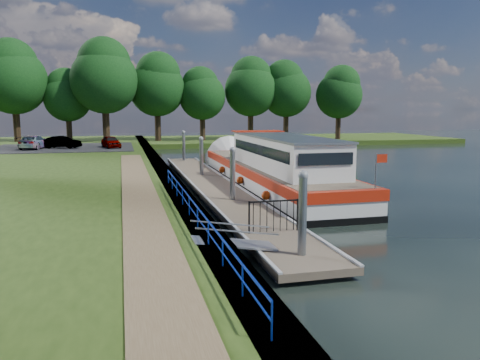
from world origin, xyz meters
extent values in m
plane|color=black|center=(0.00, 0.00, 0.00)|extent=(160.00, 160.00, 0.00)
cube|color=#473D2D|center=(-2.55, 15.00, 0.39)|extent=(1.10, 90.00, 0.78)
cube|color=#263C11|center=(12.00, 52.00, 0.30)|extent=(60.00, 18.00, 0.60)
cube|color=brown|center=(-4.40, 8.00, 0.80)|extent=(1.60, 40.00, 0.05)
cube|color=black|center=(-11.00, 38.00, 0.81)|extent=(14.00, 12.00, 0.06)
cube|color=#0C2DBF|center=(-2.75, 3.00, 1.48)|extent=(0.04, 18.00, 0.04)
cube|color=#0C2DBF|center=(-2.75, 3.00, 1.12)|extent=(0.03, 18.00, 0.03)
cylinder|color=#0C2DBF|center=(-2.75, -6.00, 1.14)|extent=(0.04, 0.04, 0.72)
cylinder|color=#0C2DBF|center=(-2.75, -4.00, 1.14)|extent=(0.04, 0.04, 0.72)
cylinder|color=#0C2DBF|center=(-2.75, -2.00, 1.14)|extent=(0.04, 0.04, 0.72)
cylinder|color=#0C2DBF|center=(-2.75, 0.00, 1.14)|extent=(0.04, 0.04, 0.72)
cylinder|color=#0C2DBF|center=(-2.75, 2.00, 1.14)|extent=(0.04, 0.04, 0.72)
cylinder|color=#0C2DBF|center=(-2.75, 4.00, 1.14)|extent=(0.04, 0.04, 0.72)
cylinder|color=#0C2DBF|center=(-2.75, 6.00, 1.14)|extent=(0.04, 0.04, 0.72)
cylinder|color=#0C2DBF|center=(-2.75, 8.00, 1.14)|extent=(0.04, 0.04, 0.72)
cylinder|color=#0C2DBF|center=(-2.75, 10.00, 1.14)|extent=(0.04, 0.04, 0.72)
cylinder|color=#0C2DBF|center=(-2.75, 12.00, 1.14)|extent=(0.04, 0.04, 0.72)
cube|color=brown|center=(0.00, 13.00, 0.28)|extent=(2.50, 30.00, 0.24)
cube|color=#9EA0A3|center=(0.00, 1.00, 0.05)|extent=(2.30, 5.00, 0.30)
cube|color=#9EA0A3|center=(0.00, 9.00, 0.05)|extent=(2.30, 5.00, 0.30)
cube|color=#9EA0A3|center=(0.00, 17.00, 0.05)|extent=(2.30, 5.00, 0.30)
cube|color=#9EA0A3|center=(0.00, 25.00, 0.05)|extent=(2.30, 5.00, 0.30)
cube|color=#9EA0A3|center=(1.19, 13.00, 0.43)|extent=(0.12, 30.00, 0.06)
cube|color=#9EA0A3|center=(-1.19, 13.00, 0.43)|extent=(0.12, 30.00, 0.06)
cylinder|color=gray|center=(0.00, -0.50, 1.10)|extent=(0.26, 0.26, 3.40)
sphere|color=gray|center=(0.00, -0.50, 2.80)|extent=(0.30, 0.30, 0.30)
cylinder|color=gray|center=(0.00, 8.50, 1.10)|extent=(0.26, 0.26, 3.40)
sphere|color=gray|center=(0.00, 8.50, 2.80)|extent=(0.30, 0.30, 0.30)
cylinder|color=gray|center=(0.00, 17.50, 1.10)|extent=(0.26, 0.26, 3.40)
sphere|color=gray|center=(0.00, 17.50, 2.80)|extent=(0.30, 0.30, 0.30)
cylinder|color=gray|center=(0.00, 26.50, 1.10)|extent=(0.26, 0.26, 3.40)
sphere|color=gray|center=(0.00, 26.50, 2.80)|extent=(0.30, 0.30, 0.30)
cube|color=#A5A8AD|center=(-1.85, 0.50, 0.60)|extent=(2.58, 1.00, 0.43)
cube|color=#A5A8AD|center=(-1.85, 0.02, 1.10)|extent=(2.58, 0.04, 0.41)
cube|color=#A5A8AD|center=(-1.85, 0.98, 1.10)|extent=(2.58, 0.04, 0.41)
cube|color=black|center=(-0.90, 2.20, 0.98)|extent=(0.05, 0.05, 1.15)
cube|color=black|center=(0.90, 2.20, 0.98)|extent=(0.05, 0.05, 1.15)
cube|color=black|center=(0.00, 2.20, 1.52)|extent=(1.85, 0.05, 0.05)
cube|color=black|center=(-0.75, 2.20, 0.98)|extent=(0.02, 0.02, 1.10)
cube|color=black|center=(-0.50, 2.20, 0.98)|extent=(0.02, 0.02, 1.10)
cube|color=black|center=(-0.25, 2.20, 0.98)|extent=(0.02, 0.02, 1.10)
cube|color=black|center=(0.00, 2.20, 0.98)|extent=(0.02, 0.02, 1.10)
cube|color=black|center=(0.25, 2.20, 0.98)|extent=(0.02, 0.02, 1.10)
cube|color=black|center=(0.50, 2.20, 0.98)|extent=(0.02, 0.02, 1.10)
cube|color=black|center=(0.75, 2.20, 0.98)|extent=(0.02, 0.02, 1.10)
cube|color=black|center=(3.60, 13.82, 0.02)|extent=(4.00, 20.00, 0.55)
cube|color=silver|center=(3.60, 13.82, 0.62)|extent=(3.96, 19.90, 0.65)
cube|color=#AF200C|center=(3.60, 13.82, 1.18)|extent=(4.04, 20.00, 0.48)
cube|color=brown|center=(3.60, 13.82, 1.42)|extent=(3.68, 19.20, 0.04)
cone|color=silver|center=(3.60, 24.22, 0.55)|extent=(4.00, 1.50, 4.00)
cube|color=silver|center=(3.60, 11.32, 2.30)|extent=(3.00, 11.00, 1.75)
cube|color=gray|center=(3.60, 11.32, 3.22)|extent=(3.10, 11.20, 0.10)
cube|color=black|center=(2.08, 11.32, 2.55)|extent=(0.04, 10.00, 0.55)
cube|color=black|center=(5.12, 11.32, 2.55)|extent=(0.04, 10.00, 0.55)
cube|color=black|center=(3.60, 16.87, 2.55)|extent=(2.60, 0.04, 0.55)
cube|color=black|center=(3.60, 5.77, 2.55)|extent=(2.60, 0.04, 0.55)
cube|color=#AF200C|center=(3.60, 16.52, 3.30)|extent=(3.20, 1.60, 0.06)
cylinder|color=gray|center=(5.10, 4.12, 2.15)|extent=(0.05, 0.05, 1.50)
cube|color=#AF200C|center=(5.35, 4.12, 2.70)|extent=(0.50, 0.02, 0.35)
sphere|color=#D4420B|center=(1.48, 7.82, 0.65)|extent=(0.44, 0.44, 0.44)
sphere|color=#D4420B|center=(1.48, 12.82, 0.65)|extent=(0.44, 0.44, 0.44)
sphere|color=#D4420B|center=(1.48, 17.82, 0.65)|extent=(0.44, 0.44, 0.44)
imported|color=#594C47|center=(2.40, 7.47, 2.30)|extent=(0.59, 0.73, 1.72)
cylinder|color=#332316|center=(-17.49, 49.36, 2.70)|extent=(0.83, 0.83, 4.21)
sphere|color=black|center=(-17.49, 49.36, 8.08)|extent=(7.95, 7.95, 7.95)
sphere|color=black|center=(-17.71, 49.47, 10.07)|extent=(6.31, 6.31, 6.31)
cylinder|color=#332316|center=(-11.50, 49.87, 2.15)|extent=(0.70, 0.70, 3.10)
sphere|color=black|center=(-11.50, 49.87, 6.11)|extent=(5.85, 5.85, 5.85)
sphere|color=black|center=(-11.67, 50.04, 7.57)|extent=(4.65, 4.65, 4.65)
cylinder|color=#332316|center=(-6.89, 47.36, 2.75)|extent=(0.84, 0.84, 4.29)
sphere|color=black|center=(-6.89, 47.36, 8.23)|extent=(8.10, 8.10, 8.10)
sphere|color=black|center=(-6.84, 47.51, 10.25)|extent=(6.44, 6.44, 6.44)
cylinder|color=#332316|center=(-0.41, 49.36, 2.52)|extent=(0.79, 0.79, 3.83)
sphere|color=black|center=(-0.41, 49.36, 7.42)|extent=(7.24, 7.24, 7.24)
sphere|color=black|center=(-0.22, 49.13, 9.23)|extent=(5.75, 5.75, 5.75)
cylinder|color=#332316|center=(5.49, 49.09, 2.23)|extent=(0.72, 0.72, 3.26)
sphere|color=black|center=(5.49, 49.09, 6.40)|extent=(6.16, 6.16, 6.16)
sphere|color=black|center=(5.30, 49.34, 7.93)|extent=(4.89, 4.89, 4.89)
cylinder|color=#332316|center=(12.25, 49.38, 2.49)|extent=(0.78, 0.78, 3.77)
sphere|color=black|center=(12.25, 49.38, 7.31)|extent=(7.13, 7.13, 7.13)
sphere|color=black|center=(12.38, 49.62, 9.09)|extent=(5.66, 5.66, 5.66)
cylinder|color=#332316|center=(17.42, 49.40, 2.42)|extent=(0.77, 0.77, 3.65)
sphere|color=black|center=(17.42, 49.40, 7.09)|extent=(6.89, 6.89, 6.89)
sphere|color=black|center=(17.07, 49.41, 8.81)|extent=(5.47, 5.47, 5.47)
cylinder|color=#332316|center=(24.52, 47.52, 2.30)|extent=(0.74, 0.74, 3.41)
sphere|color=black|center=(24.52, 47.52, 6.66)|extent=(6.43, 6.43, 6.43)
sphere|color=black|center=(24.75, 47.30, 8.26)|extent=(5.11, 5.11, 5.11)
imported|color=#999999|center=(-6.17, 36.48, 1.44)|extent=(2.27, 3.80, 1.21)
imported|color=#999999|center=(-10.95, 36.97, 1.44)|extent=(3.92, 2.43, 1.22)
imported|color=#999999|center=(-13.52, 36.94, 1.50)|extent=(2.83, 4.90, 1.33)
camera|label=1|loc=(-5.14, -13.18, 4.72)|focal=35.00mm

